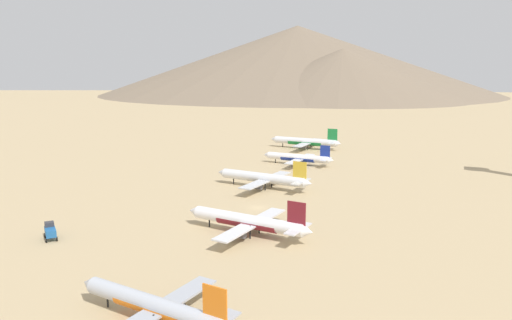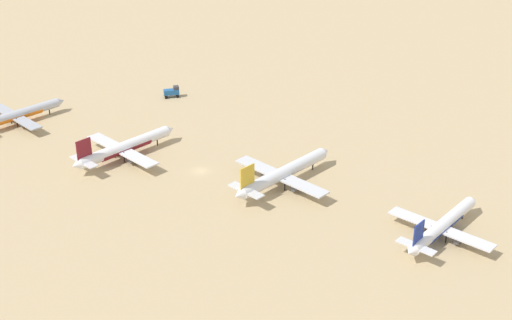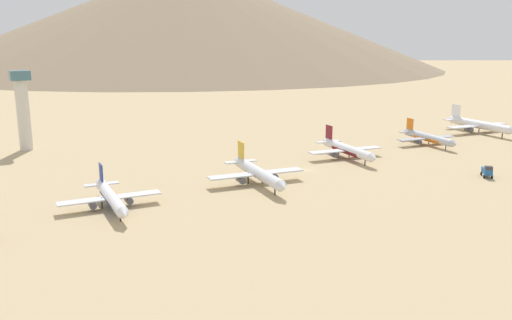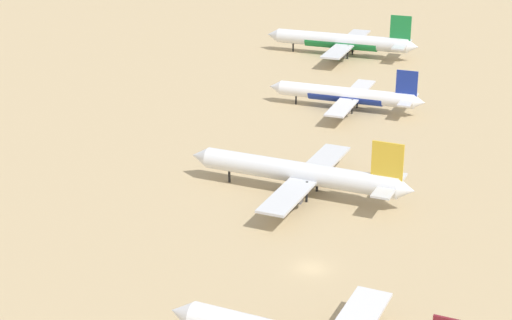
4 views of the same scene
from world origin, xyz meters
name	(u,v)px [view 4 (image 4 of 4)]	position (x,y,z in m)	size (l,w,h in m)	color
ground_plane	(311,268)	(0.00, 0.00, 0.00)	(1800.00, 1800.00, 0.00)	tan
parked_jet_0	(343,41)	(18.37, -110.25, 3.74)	(38.99, 31.69, 11.24)	silver
parked_jet_1	(347,95)	(8.75, -67.37, 3.12)	(32.50, 26.42, 9.37)	white
parked_jet_2	(301,173)	(7.12, -22.91, 3.59)	(36.98, 30.17, 10.67)	silver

